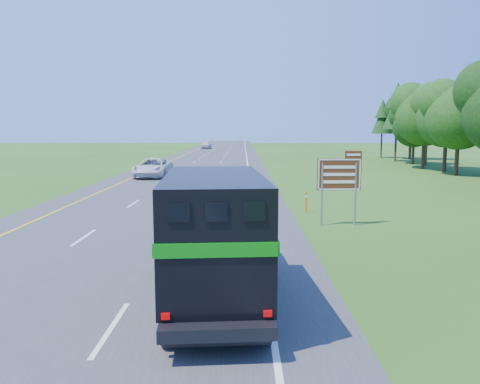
{
  "coord_description": "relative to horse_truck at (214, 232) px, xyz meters",
  "views": [
    {
      "loc": [
        4.83,
        -8.13,
        4.54
      ],
      "look_at": [
        4.7,
        14.9,
        1.45
      ],
      "focal_mm": 35.0,
      "sensor_mm": 36.0,
      "label": 1
    }
  ],
  "objects": [
    {
      "name": "lane_markings",
      "position": [
        -4.07,
        46.05,
        -1.8
      ],
      "size": [
        11.15,
        260.0,
        0.01
      ],
      "color": "yellow",
      "rests_on": "road"
    },
    {
      "name": "far_car",
      "position": [
        -7.79,
        98.1,
        -0.94
      ],
      "size": [
        2.39,
        5.25,
        1.75
      ],
      "primitive_type": "imported",
      "rotation": [
        0.0,
        0.0,
        -0.06
      ],
      "color": "silver",
      "rests_on": "road"
    },
    {
      "name": "exit_sign",
      "position": [
        5.34,
        9.81,
        0.45
      ],
      "size": [
        2.09,
        0.16,
        3.54
      ],
      "rotation": [
        0.0,
        0.0,
        0.04
      ],
      "color": "gray",
      "rests_on": "ground"
    },
    {
      "name": "horse_truck",
      "position": [
        0.0,
        0.0,
        0.0
      ],
      "size": [
        2.93,
        7.79,
        3.38
      ],
      "rotation": [
        0.0,
        0.0,
        0.08
      ],
      "color": "black",
      "rests_on": "road"
    },
    {
      "name": "road",
      "position": [
        -4.07,
        46.05,
        -1.83
      ],
      "size": [
        15.0,
        260.0,
        0.04
      ],
      "primitive_type": "cube",
      "color": "#38383A",
      "rests_on": "ground"
    },
    {
      "name": "white_suv",
      "position": [
        -7.75,
        32.13,
        -0.92
      ],
      "size": [
        3.06,
        6.43,
        1.77
      ],
      "primitive_type": "imported",
      "rotation": [
        0.0,
        0.0,
        -0.02
      ],
      "color": "silver",
      "rests_on": "road"
    },
    {
      "name": "delineator",
      "position": [
        4.26,
        13.32,
        -1.23
      ],
      "size": [
        0.09,
        0.05,
        1.15
      ],
      "color": "#F4530C",
      "rests_on": "ground"
    }
  ]
}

